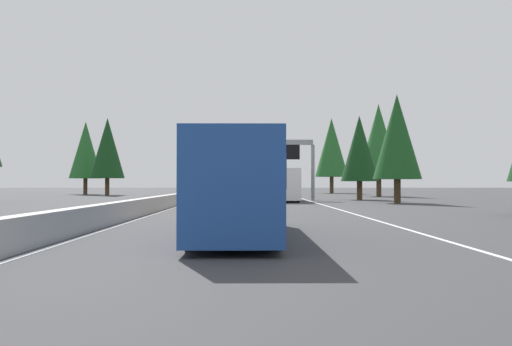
{
  "coord_description": "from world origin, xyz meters",
  "views": [
    {
      "loc": [
        -2.32,
        -5.65,
        1.73
      ],
      "look_at": [
        66.24,
        -6.38,
        3.03
      ],
      "focal_mm": 38.76,
      "sensor_mm": 36.0,
      "label": 1
    }
  ],
  "objects_px": {
    "conifer_left_mid": "(107,148)",
    "box_truck_far_right": "(267,184)",
    "sedan_mid_left": "(232,188)",
    "conifer_right_mid": "(359,149)",
    "sedan_far_left": "(229,189)",
    "bus_near_center": "(237,184)",
    "sedan_distant_b": "(246,193)",
    "bus_distant_a": "(283,184)",
    "conifer_right_distant": "(332,148)",
    "conifer_right_near": "(397,137)",
    "conifer_right_far": "(379,140)",
    "minivan_mid_center": "(216,190)",
    "pickup_mid_right": "(246,198)",
    "conifer_left_far": "(86,150)",
    "sign_gantry_overhead": "(254,152)"
  },
  "relations": [
    {
      "from": "conifer_right_mid",
      "to": "conifer_left_mid",
      "type": "distance_m",
      "value": 40.2
    },
    {
      "from": "bus_distant_a",
      "to": "bus_near_center",
      "type": "bearing_deg",
      "value": 174.15
    },
    {
      "from": "conifer_left_far",
      "to": "conifer_left_mid",
      "type": "bearing_deg",
      "value": -140.47
    },
    {
      "from": "bus_near_center",
      "to": "conifer_right_far",
      "type": "xyz_separation_m",
      "value": [
        55.1,
        -17.6,
        5.8
      ]
    },
    {
      "from": "conifer_left_far",
      "to": "conifer_right_distant",
      "type": "bearing_deg",
      "value": -76.4
    },
    {
      "from": "bus_distant_a",
      "to": "conifer_right_distant",
      "type": "xyz_separation_m",
      "value": [
        43.14,
        -11.17,
        6.38
      ]
    },
    {
      "from": "conifer_right_mid",
      "to": "minivan_mid_center",
      "type": "bearing_deg",
      "value": 69.25
    },
    {
      "from": "pickup_mid_right",
      "to": "conifer_right_mid",
      "type": "xyz_separation_m",
      "value": [
        26.41,
        -11.81,
        4.51
      ]
    },
    {
      "from": "bus_distant_a",
      "to": "conifer_right_mid",
      "type": "relative_size",
      "value": 1.29
    },
    {
      "from": "bus_near_center",
      "to": "conifer_right_distant",
      "type": "bearing_deg",
      "value": -10.63
    },
    {
      "from": "minivan_mid_center",
      "to": "conifer_left_mid",
      "type": "relative_size",
      "value": 0.44
    },
    {
      "from": "sign_gantry_overhead",
      "to": "pickup_mid_right",
      "type": "bearing_deg",
      "value": 178.53
    },
    {
      "from": "sedan_mid_left",
      "to": "conifer_right_mid",
      "type": "height_order",
      "value": "conifer_right_mid"
    },
    {
      "from": "sedan_mid_left",
      "to": "conifer_left_mid",
      "type": "xyz_separation_m",
      "value": [
        -34.9,
        17.25,
        6.26
      ]
    },
    {
      "from": "sedan_mid_left",
      "to": "sedan_far_left",
      "type": "relative_size",
      "value": 1.0
    },
    {
      "from": "conifer_right_far",
      "to": "conifer_left_mid",
      "type": "height_order",
      "value": "conifer_right_far"
    },
    {
      "from": "sedan_distant_b",
      "to": "sedan_mid_left",
      "type": "relative_size",
      "value": 1.0
    },
    {
      "from": "conifer_right_distant",
      "to": "sedan_far_left",
      "type": "bearing_deg",
      "value": 71.47
    },
    {
      "from": "pickup_mid_right",
      "to": "minivan_mid_center",
      "type": "bearing_deg",
      "value": 6.59
    },
    {
      "from": "sign_gantry_overhead",
      "to": "conifer_right_mid",
      "type": "distance_m",
      "value": 11.46
    },
    {
      "from": "bus_near_center",
      "to": "sedan_far_left",
      "type": "height_order",
      "value": "bus_near_center"
    },
    {
      "from": "bus_near_center",
      "to": "sedan_distant_b",
      "type": "height_order",
      "value": "bus_near_center"
    },
    {
      "from": "bus_near_center",
      "to": "sedan_mid_left",
      "type": "height_order",
      "value": "bus_near_center"
    },
    {
      "from": "pickup_mid_right",
      "to": "bus_distant_a",
      "type": "height_order",
      "value": "bus_distant_a"
    },
    {
      "from": "conifer_right_near",
      "to": "bus_distant_a",
      "type": "bearing_deg",
      "value": 57.96
    },
    {
      "from": "conifer_right_far",
      "to": "bus_distant_a",
      "type": "bearing_deg",
      "value": 143.88
    },
    {
      "from": "pickup_mid_right",
      "to": "sedan_far_left",
      "type": "xyz_separation_m",
      "value": [
        71.86,
        3.77,
        -0.23
      ]
    },
    {
      "from": "conifer_right_far",
      "to": "minivan_mid_center",
      "type": "bearing_deg",
      "value": 113.76
    },
    {
      "from": "bus_distant_a",
      "to": "conifer_right_near",
      "type": "bearing_deg",
      "value": -122.04
    },
    {
      "from": "sedan_distant_b",
      "to": "conifer_left_far",
      "type": "height_order",
      "value": "conifer_left_far"
    },
    {
      "from": "sign_gantry_overhead",
      "to": "conifer_left_mid",
      "type": "bearing_deg",
      "value": 39.82
    },
    {
      "from": "sedan_far_left",
      "to": "conifer_left_mid",
      "type": "height_order",
      "value": "conifer_left_mid"
    },
    {
      "from": "pickup_mid_right",
      "to": "sedan_distant_b",
      "type": "bearing_deg",
      "value": 0.46
    },
    {
      "from": "conifer_right_near",
      "to": "conifer_left_far",
      "type": "xyz_separation_m",
      "value": [
        39.38,
        39.04,
        1.2
      ]
    },
    {
      "from": "bus_distant_a",
      "to": "conifer_left_mid",
      "type": "xyz_separation_m",
      "value": [
        27.24,
        24.36,
        5.23
      ]
    },
    {
      "from": "sedan_mid_left",
      "to": "pickup_mid_right",
      "type": "bearing_deg",
      "value": -177.56
    },
    {
      "from": "minivan_mid_center",
      "to": "bus_distant_a",
      "type": "bearing_deg",
      "value": -143.47
    },
    {
      "from": "conifer_right_near",
      "to": "conifer_right_far",
      "type": "bearing_deg",
      "value": -9.61
    },
    {
      "from": "conifer_right_near",
      "to": "minivan_mid_center",
      "type": "bearing_deg",
      "value": 46.9
    },
    {
      "from": "conifer_right_distant",
      "to": "sedan_mid_left",
      "type": "bearing_deg",
      "value": 43.88
    },
    {
      "from": "conifer_left_mid",
      "to": "sedan_distant_b",
      "type": "bearing_deg",
      "value": -135.43
    },
    {
      "from": "pickup_mid_right",
      "to": "minivan_mid_center",
      "type": "distance_m",
      "value": 32.51
    },
    {
      "from": "minivan_mid_center",
      "to": "conifer_right_mid",
      "type": "height_order",
      "value": "conifer_right_mid"
    },
    {
      "from": "conifer_left_mid",
      "to": "box_truck_far_right",
      "type": "bearing_deg",
      "value": -38.68
    },
    {
      "from": "sedan_mid_left",
      "to": "conifer_left_far",
      "type": "xyz_separation_m",
      "value": [
        -28.81,
        22.27,
        6.35
      ]
    },
    {
      "from": "box_truck_far_right",
      "to": "conifer_right_mid",
      "type": "relative_size",
      "value": 0.95
    },
    {
      "from": "pickup_mid_right",
      "to": "minivan_mid_center",
      "type": "xyz_separation_m",
      "value": [
        32.29,
        3.73,
        0.04
      ]
    },
    {
      "from": "conifer_right_near",
      "to": "conifer_left_mid",
      "type": "height_order",
      "value": "conifer_left_mid"
    },
    {
      "from": "pickup_mid_right",
      "to": "sedan_mid_left",
      "type": "bearing_deg",
      "value": 2.44
    },
    {
      "from": "sedan_far_left",
      "to": "conifer_left_far",
      "type": "xyz_separation_m",
      "value": [
        -15.99,
        22.11,
        6.35
      ]
    }
  ]
}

